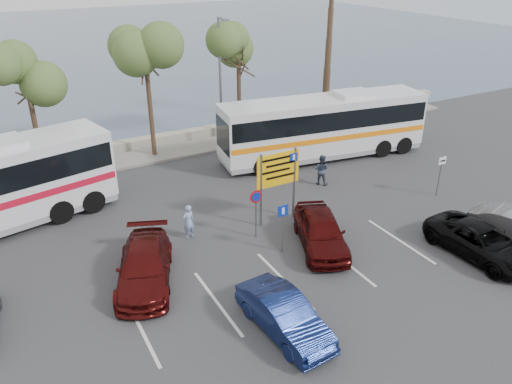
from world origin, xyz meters
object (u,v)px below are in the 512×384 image
suv_black (481,242)px  pedestrian_near (188,222)px  car_red (321,231)px  direction_sign (278,175)px  pedestrian_far (321,170)px  car_blue (284,315)px  car_maroon (145,266)px  street_lamp_right (221,77)px  coach_bus_right (323,129)px

suv_black → pedestrian_near: pedestrian_near is taller
car_red → pedestrian_near: bearing=166.6°
direction_sign → pedestrian_far: bearing=29.9°
car_blue → car_red: 5.72m
car_maroon → car_red: bearing=12.8°
car_maroon → direction_sign: bearing=35.2°
street_lamp_right → car_red: 13.79m
street_lamp_right → suv_black: street_lamp_right is taller
car_blue → direction_sign: bearing=56.5°
car_blue → car_red: bearing=38.0°
car_red → pedestrian_far: size_ratio=2.67×
suv_black → pedestrian_near: size_ratio=2.97×
coach_bus_right → pedestrian_far: coach_bus_right is taller
coach_bus_right → car_red: 10.54m
suv_black → car_blue: bearing=177.5°
car_maroon → suv_black: bearing=0.5°
street_lamp_right → direction_sign: 10.73m
coach_bus_right → car_blue: 16.17m
coach_bus_right → pedestrian_near: bearing=-155.1°
street_lamp_right → pedestrian_far: (2.26, -7.88, -3.74)m
car_blue → car_red: car_red is taller
car_maroon → pedestrian_near: 3.58m
car_blue → car_maroon: bearing=118.8°
direction_sign → pedestrian_far: 5.15m
coach_bus_right → car_blue: coach_bus_right is taller
coach_bus_right → pedestrian_near: coach_bus_right is taller
direction_sign → car_blue: 7.87m
car_blue → coach_bus_right: bearing=45.7°
car_blue → car_maroon: 5.97m
coach_bus_right → pedestrian_near: (-10.89, -5.06, -1.04)m
car_maroon → pedestrian_far: pedestrian_far is taller
suv_black → pedestrian_far: bearing=98.3°
street_lamp_right → pedestrian_far: size_ratio=4.67×
direction_sign → suv_black: bearing=-48.2°
direction_sign → car_red: (0.48, -2.84, -1.65)m
pedestrian_near → pedestrian_far: size_ratio=0.95×
direction_sign → car_red: size_ratio=0.79×
pedestrian_far → street_lamp_right: bearing=-27.0°
car_maroon → pedestrian_far: bearing=41.7°
street_lamp_right → car_blue: (-5.74, -17.02, -3.92)m
car_blue → pedestrian_far: pedestrian_far is taller
street_lamp_right → suv_black: bearing=-76.8°
direction_sign → car_maroon: bearing=-166.4°
car_blue → pedestrian_far: 12.15m
car_maroon → pedestrian_near: pedestrian_near is taller
pedestrian_far → pedestrian_near: bearing=59.2°
street_lamp_right → pedestrian_near: (-6.26, -9.72, -3.78)m
street_lamp_right → car_red: size_ratio=1.75×
car_red → pedestrian_near: size_ratio=2.81×
street_lamp_right → direction_sign: size_ratio=2.23×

